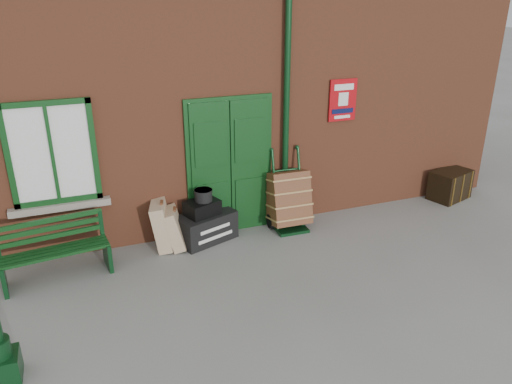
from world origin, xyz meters
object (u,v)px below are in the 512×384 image
houdini_trunk (206,227)px  dark_trunk (450,185)px  porter_trolley (288,199)px  bench (54,249)px

houdini_trunk → dark_trunk: (4.85, 0.00, 0.05)m
houdini_trunk → dark_trunk: dark_trunk is taller
porter_trolley → dark_trunk: porter_trolley is taller
houdini_trunk → dark_trunk: bearing=-19.7°
dark_trunk → porter_trolley: bearing=162.9°
bench → dark_trunk: 7.12m
houdini_trunk → porter_trolley: (1.43, -0.03, 0.28)m
porter_trolley → dark_trunk: (3.43, 0.03, -0.24)m
bench → porter_trolley: size_ratio=1.10×
houdini_trunk → dark_trunk: 4.85m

